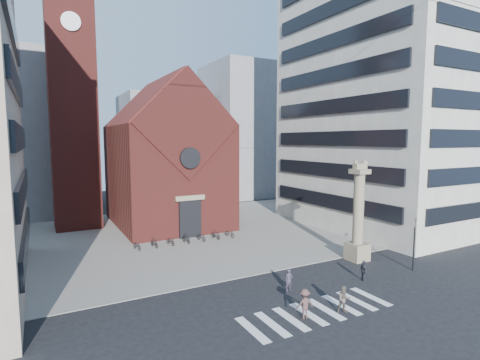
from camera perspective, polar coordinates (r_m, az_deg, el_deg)
name	(u,v)px	position (r m, az deg, el deg)	size (l,w,h in m)	color
ground	(281,295)	(26.30, 6.29, -17.07)	(120.00, 120.00, 0.00)	black
piazza	(184,233)	(42.49, -8.60, -8.01)	(46.00, 30.00, 0.05)	gray
zebra_crossing	(317,311)	(24.44, 11.65, -19.03)	(10.20, 3.20, 0.01)	white
church	(166,159)	(47.00, -11.27, 3.12)	(12.00, 16.65, 18.00)	maroon
campanile	(72,93)	(48.27, -24.22, 12.00)	(5.50, 5.50, 31.20)	maroon
building_right	(390,93)	(49.78, 21.89, 12.21)	(18.00, 22.00, 32.00)	beige
bg_block_mid	(164,148)	(67.80, -11.44, 4.85)	(14.00, 12.00, 18.00)	gray
bg_block_right	(251,131)	(71.48, 1.70, 7.43)	(16.00, 14.00, 24.00)	gray
lion_column	(358,221)	(33.73, 17.57, -5.95)	(1.63, 1.60, 8.68)	gray
traffic_light	(414,242)	(32.98, 25.00, -8.60)	(0.13, 0.16, 4.30)	black
pedestrian_0	(289,280)	(26.83, 7.47, -14.85)	(0.55, 0.36, 1.52)	#352E40
pedestrian_1	(344,299)	(24.32, 15.56, -17.13)	(0.81, 0.63, 1.66)	#5E554B
pedestrian_2	(364,271)	(29.73, 18.34, -12.99)	(0.90, 0.37, 1.53)	#2B2D34
pedestrian_3	(304,304)	(23.18, 9.80, -18.07)	(1.13, 0.65, 1.75)	#4B3332
scooter_0	(137,245)	(37.01, -15.43, -9.59)	(0.55, 1.59, 0.83)	black
scooter_1	(154,243)	(37.37, -12.96, -9.29)	(0.43, 1.54, 0.92)	black
scooter_2	(170,241)	(37.83, -10.55, -9.12)	(0.55, 1.59, 0.83)	black
scooter_3	(186,238)	(38.33, -8.20, -8.81)	(0.43, 1.54, 0.92)	black
scooter_4	(201,237)	(38.91, -5.92, -8.62)	(0.55, 1.59, 0.83)	black
scooter_5	(216,235)	(39.53, -3.72, -8.30)	(0.43, 1.54, 0.92)	black
scooter_6	(230,233)	(40.22, -1.58, -8.10)	(0.55, 1.59, 0.83)	black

